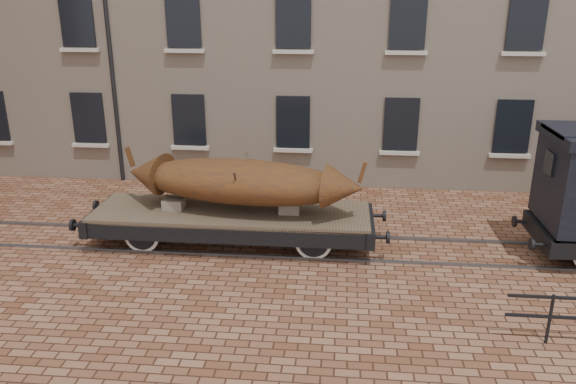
{
  "coord_description": "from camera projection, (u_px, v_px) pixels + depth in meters",
  "views": [
    {
      "loc": [
        -0.9,
        -13.14,
        6.06
      ],
      "look_at": [
        -2.23,
        0.5,
        1.3
      ],
      "focal_mm": 35.0,
      "sensor_mm": 36.0,
      "label": 1
    }
  ],
  "objects": [
    {
      "name": "iron_boat",
      "position": [
        241.0,
        181.0,
        14.01
      ],
      "size": [
        6.19,
        2.39,
        1.5
      ],
      "color": "#603311",
      "rests_on": "flatcar_wagon"
    },
    {
      "name": "flatcar_wagon",
      "position": [
        232.0,
        217.0,
        14.35
      ],
      "size": [
        7.91,
        2.15,
        1.19
      ],
      "color": "brown",
      "rests_on": "ground"
    },
    {
      "name": "rail_track",
      "position": [
        373.0,
        248.0,
        14.25
      ],
      "size": [
        30.0,
        1.52,
        0.06
      ],
      "color": "#59595E",
      "rests_on": "ground"
    },
    {
      "name": "ground",
      "position": [
        373.0,
        249.0,
        14.26
      ],
      "size": [
        90.0,
        90.0,
        0.0
      ],
      "primitive_type": "plane",
      "color": "brown"
    }
  ]
}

